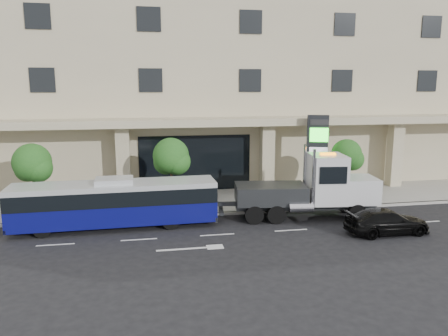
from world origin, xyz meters
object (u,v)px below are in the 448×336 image
at_px(tow_truck, 312,189).
at_px(city_bus, 115,202).
at_px(black_sedan, 387,222).
at_px(signage_pylon, 317,156).

bearing_deg(tow_truck, city_bus, -173.86).
height_order(city_bus, black_sedan, city_bus).
relative_size(city_bus, black_sedan, 2.46).
bearing_deg(city_bus, tow_truck, -2.53).
distance_m(city_bus, tow_truck, 11.18).
bearing_deg(city_bus, black_sedan, -15.70).
xyz_separation_m(city_bus, tow_truck, (11.17, -0.25, 0.33)).
xyz_separation_m(tow_truck, black_sedan, (2.82, -3.35, -1.09)).
bearing_deg(black_sedan, signage_pylon, 5.81).
bearing_deg(signage_pylon, black_sedan, -65.61).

